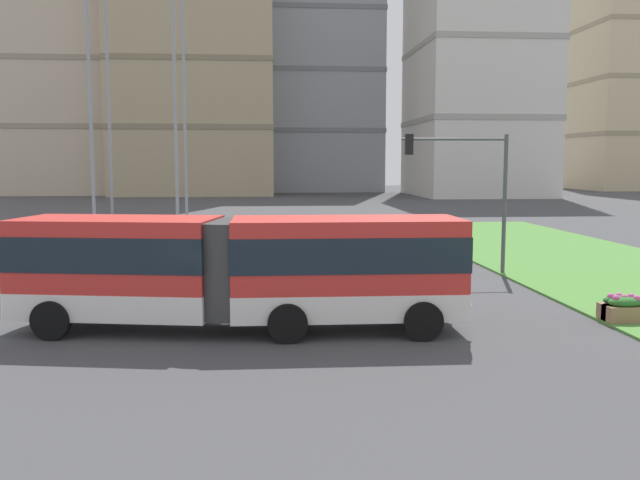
% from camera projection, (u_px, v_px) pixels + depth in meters
% --- Properties ---
extents(articulated_bus, '(12.01, 3.72, 3.00)m').
position_uv_depth(articulated_bus, '(240.00, 269.00, 18.02)').
color(articulated_bus, red).
rests_on(articulated_bus, ground).
extents(car_navy_sedan, '(4.58, 2.43, 1.58)m').
position_uv_depth(car_navy_sedan, '(128.00, 269.00, 23.77)').
color(car_navy_sedan, '#19234C').
rests_on(car_navy_sedan, ground).
extents(flower_planter_4, '(1.10, 0.56, 0.74)m').
position_uv_depth(flower_planter_4, '(620.00, 307.00, 19.06)').
color(flower_planter_4, '#937051').
rests_on(flower_planter_4, grass_median).
extents(flower_planter_5, '(1.10, 0.56, 0.74)m').
position_uv_depth(flower_planter_5, '(625.00, 309.00, 18.78)').
color(flower_planter_5, '#937051').
rests_on(flower_planter_5, grass_median).
extents(traffic_light_far_right, '(4.26, 0.28, 5.56)m').
position_uv_depth(traffic_light_far_right, '(469.00, 177.00, 26.71)').
color(traffic_light_far_right, '#474C51').
rests_on(traffic_light_far_right, ground).
extents(apartment_tower_west, '(18.16, 15.91, 45.13)m').
position_uv_depth(apartment_tower_west, '(59.00, 35.00, 96.68)').
color(apartment_tower_west, '#C6B299').
rests_on(apartment_tower_west, ground).
extents(apartment_tower_westcentre, '(22.08, 14.43, 52.98)m').
position_uv_depth(apartment_tower_westcentre, '(192.00, 2.00, 93.32)').
color(apartment_tower_westcentre, tan).
rests_on(apartment_tower_westcentre, ground).
extents(apartment_tower_centre, '(17.34, 18.18, 44.95)m').
position_uv_depth(apartment_tower_centre, '(324.00, 50.00, 108.67)').
color(apartment_tower_centre, '#9EA3AD').
rests_on(apartment_tower_centre, ground).
extents(apartment_tower_eastcentre, '(16.58, 20.13, 38.80)m').
position_uv_depth(apartment_tower_eastcentre, '(477.00, 51.00, 91.48)').
color(apartment_tower_eastcentre, silver).
rests_on(apartment_tower_eastcentre, ground).
extents(apartment_tower_east, '(14.77, 18.71, 43.74)m').
position_uv_depth(apartment_tower_east, '(624.00, 58.00, 113.34)').
color(apartment_tower_east, beige).
rests_on(apartment_tower_east, ground).
extents(transmission_pylon, '(9.00, 6.24, 28.52)m').
position_uv_depth(transmission_pylon, '(137.00, 13.00, 51.00)').
color(transmission_pylon, gray).
rests_on(transmission_pylon, ground).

